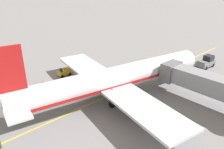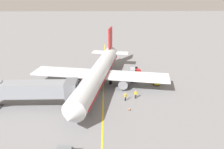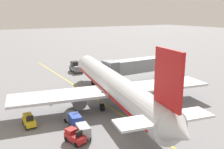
{
  "view_description": "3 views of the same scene",
  "coord_description": "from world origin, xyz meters",
  "px_view_note": "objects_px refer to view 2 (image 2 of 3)",
  "views": [
    {
      "loc": [
        23.53,
        -20.81,
        17.5
      ],
      "look_at": [
        -0.62,
        1.77,
        3.14
      ],
      "focal_mm": 35.86,
      "sensor_mm": 36.0,
      "label": 1
    },
    {
      "loc": [
        -0.73,
        43.25,
        19.41
      ],
      "look_at": [
        -1.89,
        0.46,
        2.74
      ],
      "focal_mm": 33.88,
      "sensor_mm": 36.0,
      "label": 2
    },
    {
      "loc": [
        -17.51,
        -29.96,
        13.75
      ],
      "look_at": [
        3.79,
        5.65,
        3.39
      ],
      "focal_mm": 39.53,
      "sensor_mm": 36.0,
      "label": 3
    }
  ],
  "objects_px": {
    "safety_cone_nose_left": "(130,109)",
    "baggage_tug_trailing": "(137,71)",
    "parked_airliner": "(99,73)",
    "ground_crew_loader": "(125,96)",
    "baggage_tug_spare": "(133,78)",
    "baggage_cart_front": "(133,75)",
    "baggage_tug_lead": "(156,81)",
    "ground_crew_wing_walker": "(136,94)",
    "baggage_cart_second_in_train": "(133,71)",
    "jet_bridge": "(31,89)"
  },
  "relations": [
    {
      "from": "safety_cone_nose_left",
      "to": "baggage_tug_trailing",
      "type": "bearing_deg",
      "value": -102.0
    },
    {
      "from": "parked_airliner",
      "to": "ground_crew_loader",
      "type": "relative_size",
      "value": 21.99
    },
    {
      "from": "baggage_tug_spare",
      "to": "safety_cone_nose_left",
      "type": "xyz_separation_m",
      "value": [
        2.15,
        13.19,
        -0.42
      ]
    },
    {
      "from": "baggage_cart_front",
      "to": "ground_crew_loader",
      "type": "distance_m",
      "value": 11.16
    },
    {
      "from": "safety_cone_nose_left",
      "to": "baggage_tug_lead",
      "type": "bearing_deg",
      "value": -122.65
    },
    {
      "from": "ground_crew_loader",
      "to": "baggage_tug_trailing",
      "type": "bearing_deg",
      "value": -106.39
    },
    {
      "from": "baggage_tug_trailing",
      "to": "baggage_cart_front",
      "type": "xyz_separation_m",
      "value": [
        1.54,
        3.49,
        0.24
      ]
    },
    {
      "from": "baggage_tug_lead",
      "to": "ground_crew_wing_walker",
      "type": "bearing_deg",
      "value": 50.79
    },
    {
      "from": "baggage_cart_second_in_train",
      "to": "baggage_tug_spare",
      "type": "bearing_deg",
      "value": 83.83
    },
    {
      "from": "baggage_tug_lead",
      "to": "ground_crew_wing_walker",
      "type": "relative_size",
      "value": 1.49
    },
    {
      "from": "parked_airliner",
      "to": "ground_crew_loader",
      "type": "bearing_deg",
      "value": 128.03
    },
    {
      "from": "ground_crew_wing_walker",
      "to": "safety_cone_nose_left",
      "type": "height_order",
      "value": "ground_crew_wing_walker"
    },
    {
      "from": "baggage_tug_trailing",
      "to": "ground_crew_wing_walker",
      "type": "relative_size",
      "value": 1.61
    },
    {
      "from": "baggage_tug_spare",
      "to": "jet_bridge",
      "type": "bearing_deg",
      "value": 30.39
    },
    {
      "from": "jet_bridge",
      "to": "safety_cone_nose_left",
      "type": "xyz_separation_m",
      "value": [
        -17.38,
        1.73,
        -3.17
      ]
    },
    {
      "from": "parked_airliner",
      "to": "baggage_tug_trailing",
      "type": "relative_size",
      "value": 13.63
    },
    {
      "from": "baggage_tug_spare",
      "to": "baggage_cart_front",
      "type": "relative_size",
      "value": 0.91
    },
    {
      "from": "jet_bridge",
      "to": "baggage_cart_second_in_train",
      "type": "xyz_separation_m",
      "value": [
        -20.0,
        -15.78,
        -2.51
      ]
    },
    {
      "from": "parked_airliner",
      "to": "baggage_tug_lead",
      "type": "relative_size",
      "value": 14.77
    },
    {
      "from": "parked_airliner",
      "to": "ground_crew_wing_walker",
      "type": "bearing_deg",
      "value": 141.55
    },
    {
      "from": "jet_bridge",
      "to": "ground_crew_wing_walker",
      "type": "relative_size",
      "value": 9.7
    },
    {
      "from": "parked_airliner",
      "to": "baggage_cart_second_in_train",
      "type": "xyz_separation_m",
      "value": [
        -8.31,
        -7.27,
        -2.24
      ]
    },
    {
      "from": "baggage_tug_spare",
      "to": "ground_crew_loader",
      "type": "relative_size",
      "value": 1.6
    },
    {
      "from": "baggage_tug_lead",
      "to": "baggage_cart_second_in_train",
      "type": "bearing_deg",
      "value": -54.72
    },
    {
      "from": "parked_airliner",
      "to": "ground_crew_wing_walker",
      "type": "relative_size",
      "value": 21.99
    },
    {
      "from": "baggage_tug_trailing",
      "to": "safety_cone_nose_left",
      "type": "xyz_separation_m",
      "value": [
        3.79,
        17.83,
        -0.42
      ]
    },
    {
      "from": "jet_bridge",
      "to": "baggage_tug_lead",
      "type": "xyz_separation_m",
      "value": [
        -24.51,
        -9.4,
        -2.75
      ]
    },
    {
      "from": "jet_bridge",
      "to": "ground_crew_wing_walker",
      "type": "distance_m",
      "value": 19.38
    },
    {
      "from": "jet_bridge",
      "to": "safety_cone_nose_left",
      "type": "height_order",
      "value": "jet_bridge"
    },
    {
      "from": "baggage_cart_second_in_train",
      "to": "ground_crew_wing_walker",
      "type": "bearing_deg",
      "value": 85.77
    },
    {
      "from": "ground_crew_wing_walker",
      "to": "ground_crew_loader",
      "type": "bearing_deg",
      "value": 23.61
    },
    {
      "from": "baggage_cart_second_in_train",
      "to": "baggage_cart_front",
      "type": "bearing_deg",
      "value": 83.39
    },
    {
      "from": "jet_bridge",
      "to": "baggage_tug_lead",
      "type": "height_order",
      "value": "jet_bridge"
    },
    {
      "from": "ground_crew_wing_walker",
      "to": "safety_cone_nose_left",
      "type": "xyz_separation_m",
      "value": [
        1.65,
        4.41,
        -0.66
      ]
    },
    {
      "from": "baggage_cart_front",
      "to": "baggage_tug_trailing",
      "type": "bearing_deg",
      "value": -113.78
    },
    {
      "from": "ground_crew_loader",
      "to": "parked_airliner",
      "type": "bearing_deg",
      "value": -51.97
    },
    {
      "from": "baggage_tug_trailing",
      "to": "ground_crew_loader",
      "type": "relative_size",
      "value": 1.61
    },
    {
      "from": "jet_bridge",
      "to": "baggage_cart_front",
      "type": "height_order",
      "value": "jet_bridge"
    },
    {
      "from": "ground_crew_wing_walker",
      "to": "ground_crew_loader",
      "type": "relative_size",
      "value": 1.0
    },
    {
      "from": "baggage_tug_spare",
      "to": "baggage_tug_lead",
      "type": "bearing_deg",
      "value": 157.56
    },
    {
      "from": "baggage_cart_second_in_train",
      "to": "ground_crew_wing_walker",
      "type": "distance_m",
      "value": 13.13
    },
    {
      "from": "baggage_cart_front",
      "to": "ground_crew_loader",
      "type": "xyz_separation_m",
      "value": [
        2.67,
        10.83,
        0.0
      ]
    },
    {
      "from": "baggage_tug_lead",
      "to": "baggage_cart_second_in_train",
      "type": "relative_size",
      "value": 0.85
    },
    {
      "from": "ground_crew_loader",
      "to": "baggage_tug_lead",
      "type": "bearing_deg",
      "value": -134.74
    },
    {
      "from": "jet_bridge",
      "to": "baggage_tug_trailing",
      "type": "height_order",
      "value": "jet_bridge"
    },
    {
      "from": "jet_bridge",
      "to": "baggage_tug_trailing",
      "type": "distance_m",
      "value": 26.74
    },
    {
      "from": "baggage_tug_trailing",
      "to": "jet_bridge",
      "type": "bearing_deg",
      "value": 37.25
    },
    {
      "from": "safety_cone_nose_left",
      "to": "ground_crew_wing_walker",
      "type": "bearing_deg",
      "value": -110.5
    },
    {
      "from": "safety_cone_nose_left",
      "to": "ground_crew_loader",
      "type": "bearing_deg",
      "value": -83.13
    },
    {
      "from": "baggage_cart_second_in_train",
      "to": "safety_cone_nose_left",
      "type": "bearing_deg",
      "value": 81.49
    }
  ]
}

